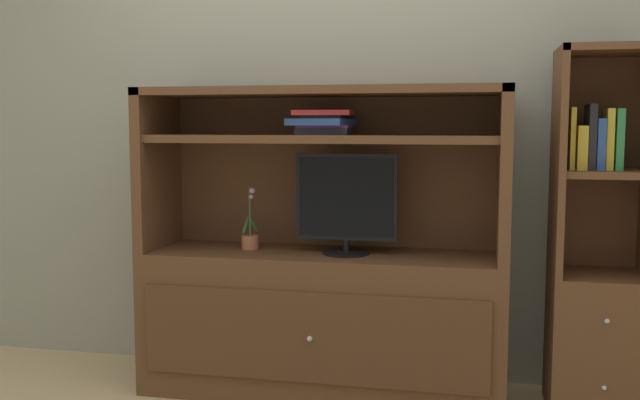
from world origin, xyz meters
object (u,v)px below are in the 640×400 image
media_console (322,292)px  bookshelf_tall (599,291)px  tv_monitor (346,203)px  potted_plant (250,238)px  magazine_stack (324,122)px  upright_book_row (595,141)px

media_console → bookshelf_tall: bearing=0.2°
media_console → tv_monitor: size_ratio=3.58×
potted_plant → bookshelf_tall: bearing=-0.4°
potted_plant → media_console: bearing=-2.4°
potted_plant → magazine_stack: 0.66m
magazine_stack → upright_book_row: 1.17m
potted_plant → upright_book_row: bearing=-0.7°
tv_monitor → potted_plant: tv_monitor is taller
magazine_stack → tv_monitor: bearing=-7.6°
media_console → potted_plant: 0.43m
magazine_stack → upright_book_row: size_ratio=1.25×
magazine_stack → bookshelf_tall: size_ratio=0.22×
tv_monitor → magazine_stack: bearing=172.4°
media_console → potted_plant: (-0.36, 0.01, 0.24)m
media_console → magazine_stack: media_console is taller
potted_plant → tv_monitor: bearing=-3.9°
media_console → tv_monitor: (0.11, -0.02, 0.42)m
tv_monitor → upright_book_row: bearing=0.7°
media_console → bookshelf_tall: 1.22m
potted_plant → magazine_stack: bearing=-2.8°
media_console → bookshelf_tall: size_ratio=1.06×
potted_plant → upright_book_row: size_ratio=1.07×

